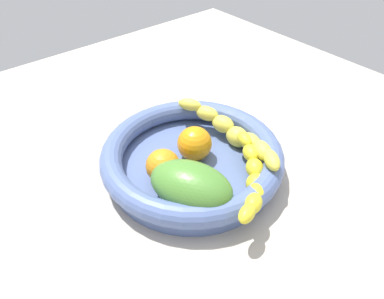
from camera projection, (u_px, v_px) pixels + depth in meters
kitchen_counter at (192, 178)px, 67.57cm from camera, size 120.00×120.00×3.00cm
fruit_bowl at (192, 159)px, 64.68cm from camera, size 31.31×31.31×5.87cm
banana_draped_left at (234, 133)px, 66.79cm from camera, size 25.73×7.04×5.85cm
banana_draped_right at (253, 179)px, 58.25cm from camera, size 15.46×15.35×5.11cm
orange_front at (195, 144)px, 64.63cm from camera, size 6.03×6.03×6.03cm
orange_mid_left at (161, 165)px, 60.72cm from camera, size 5.62×5.62×5.62cm
mango_green at (191, 186)px, 56.15cm from camera, size 15.42×13.02×6.83cm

